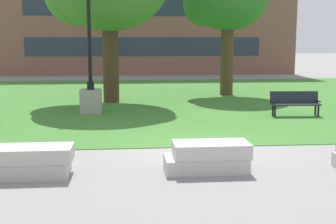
# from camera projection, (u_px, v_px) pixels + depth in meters

# --- Properties ---
(ground_plane) EXTENTS (140.00, 140.00, 0.00)m
(ground_plane) POSITION_uv_depth(u_px,v_px,m) (200.00, 147.00, 12.49)
(ground_plane) COLOR gray
(grass_lawn) EXTENTS (40.00, 20.00, 0.02)m
(grass_lawn) POSITION_uv_depth(u_px,v_px,m) (167.00, 99.00, 22.32)
(grass_lawn) COLOR #3D752D
(grass_lawn) RESTS_ON ground
(concrete_block_center) EXTENTS (1.88, 0.90, 0.64)m
(concrete_block_center) POSITION_uv_depth(u_px,v_px,m) (29.00, 162.00, 9.88)
(concrete_block_center) COLOR #B2ADA3
(concrete_block_center) RESTS_ON ground
(concrete_block_left) EXTENTS (1.85, 0.90, 0.64)m
(concrete_block_left) POSITION_uv_depth(u_px,v_px,m) (208.00, 157.00, 10.27)
(concrete_block_left) COLOR #BCB7B2
(concrete_block_left) RESTS_ON ground
(park_bench_near_right) EXTENTS (1.83, 0.65, 0.90)m
(park_bench_near_right) POSITION_uv_depth(u_px,v_px,m) (295.00, 102.00, 17.34)
(park_bench_near_right) COLOR #1E232D
(park_bench_near_right) RESTS_ON grass_lawn
(lamp_post_center) EXTENTS (1.32, 0.80, 5.11)m
(lamp_post_center) POSITION_uv_depth(u_px,v_px,m) (91.00, 86.00, 17.99)
(lamp_post_center) COLOR gray
(lamp_post_center) RESTS_ON grass_lawn
(building_facade_distant) EXTENTS (23.89, 1.03, 10.31)m
(building_facade_distant) POSITION_uv_depth(u_px,v_px,m) (144.00, 8.00, 35.72)
(building_facade_distant) COLOR brown
(building_facade_distant) RESTS_ON ground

